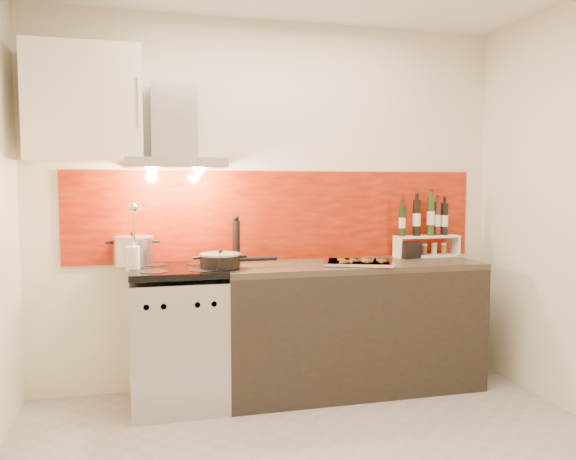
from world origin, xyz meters
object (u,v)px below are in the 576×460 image
object	(u,v)px
baking_tray	(359,262)
saute_pan	(221,260)
counter	(352,326)
stock_pot	(133,250)
pepper_mill	(236,240)
range_stove	(179,338)

from	to	relation	value
baking_tray	saute_pan	bearing A→B (deg)	179.58
baking_tray	counter	bearing A→B (deg)	95.99
stock_pot	pepper_mill	size ratio (longest dim) A/B	0.79
stock_pot	baking_tray	distance (m)	1.52
range_stove	saute_pan	distance (m)	0.59
stock_pot	baking_tray	world-z (taller)	stock_pot
range_stove	baking_tray	world-z (taller)	baking_tray
range_stove	baking_tray	bearing A→B (deg)	-4.34
range_stove	saute_pan	size ratio (longest dim) A/B	1.79
range_stove	pepper_mill	size ratio (longest dim) A/B	2.73
range_stove	baking_tray	xyz separation A→B (m)	(1.21, -0.09, 0.47)
pepper_mill	range_stove	bearing A→B (deg)	-157.28
saute_pan	pepper_mill	distance (m)	0.31
stock_pot	baking_tray	xyz separation A→B (m)	(1.49, -0.28, -0.09)
pepper_mill	baking_tray	distance (m)	0.86
baking_tray	stock_pot	bearing A→B (deg)	169.40
stock_pot	baking_tray	bearing A→B (deg)	-10.60
range_stove	stock_pot	xyz separation A→B (m)	(-0.28, 0.19, 0.57)
stock_pot	baking_tray	size ratio (longest dim) A/B	0.47
counter	saute_pan	xyz separation A→B (m)	(-0.93, -0.09, 0.51)
pepper_mill	baking_tray	size ratio (longest dim) A/B	0.59
stock_pot	saute_pan	xyz separation A→B (m)	(0.55, -0.27, -0.05)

